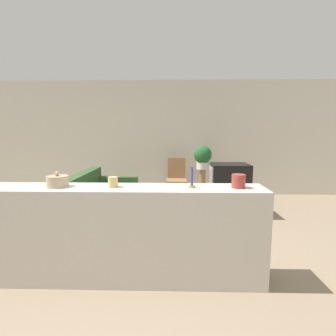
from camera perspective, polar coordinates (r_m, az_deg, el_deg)
ground_plane at (r=3.31m, az=-9.09°, el=-19.52°), size 14.00×14.00×0.00m
wall_back at (r=6.34m, az=-3.67°, el=6.45°), size 9.00×0.06×2.70m
couch at (r=4.83m, az=-14.06°, el=-7.06°), size 0.97×1.68×0.80m
tv_stand at (r=4.94m, az=13.13°, el=-7.13°), size 0.76×0.58×0.50m
television at (r=4.84m, az=13.23°, el=-1.73°), size 0.68×0.53×0.45m
wooden_chair at (r=5.80m, az=1.87°, el=-1.97°), size 0.44×0.44×0.93m
plant_stand at (r=5.74m, az=7.45°, el=-3.75°), size 0.13×0.13×0.72m
potted_plant at (r=5.65m, az=7.57°, el=2.56°), size 0.38×0.38×0.50m
foreground_counter at (r=2.81m, az=-10.60°, el=-13.85°), size 2.93×0.44×0.97m
decorative_bowl at (r=2.85m, az=-22.93°, el=-2.65°), size 0.21×0.21×0.16m
candle_jar at (r=2.67m, az=-11.89°, el=-2.99°), size 0.10×0.10×0.10m
candlestick at (r=2.60m, az=5.22°, el=-2.88°), size 0.07×0.07×0.20m
coffee_tin at (r=2.67m, az=15.09°, el=-2.77°), size 0.13×0.13×0.13m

